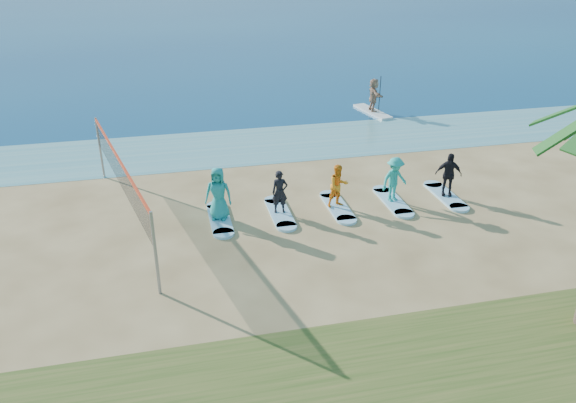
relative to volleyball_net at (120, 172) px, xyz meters
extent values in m
plane|color=tan|center=(5.72, -3.74, -1.90)|extent=(600.00, 600.00, 0.00)
plane|color=teal|center=(5.72, 6.76, -1.90)|extent=(600.00, 600.00, 0.00)
cylinder|color=gray|center=(1.00, -4.39, -0.65)|extent=(0.09, 0.09, 2.50)
cylinder|color=gray|center=(-1.00, 4.39, -0.65)|extent=(0.09, 0.09, 2.50)
cube|color=black|center=(0.00, 0.00, 0.00)|extent=(2.03, 8.78, 1.00)
cube|color=red|center=(0.00, 0.00, 0.52)|extent=(2.06, 8.79, 0.10)
cube|color=silver|center=(12.80, 10.52, -1.84)|extent=(1.26, 3.08, 0.12)
imported|color=tan|center=(12.80, 10.52, -0.90)|extent=(0.55, 1.64, 1.76)
cube|color=#94CBE5|center=(3.10, -0.43, -1.86)|extent=(0.70, 2.20, 0.09)
imported|color=teal|center=(3.10, -0.43, -0.89)|extent=(1.04, 0.83, 1.84)
cube|color=#94CBE5|center=(5.21, -0.43, -1.86)|extent=(0.70, 2.20, 0.09)
imported|color=black|center=(5.21, -0.43, -1.05)|extent=(0.59, 0.41, 1.52)
cube|color=#94CBE5|center=(7.32, -0.43, -1.86)|extent=(0.70, 2.20, 0.09)
imported|color=orange|center=(7.32, -0.43, -1.03)|extent=(0.87, 0.74, 1.56)
cube|color=#94CBE5|center=(9.44, -0.43, -1.86)|extent=(0.70, 2.20, 0.09)
imported|color=teal|center=(9.44, -0.43, -0.98)|extent=(1.21, 0.92, 1.66)
cube|color=#94CBE5|center=(11.55, -0.43, -1.86)|extent=(0.70, 2.20, 0.09)
imported|color=black|center=(11.55, -0.43, -0.99)|extent=(1.04, 0.69, 1.64)
camera|label=1|loc=(1.54, -17.61, 6.97)|focal=35.00mm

